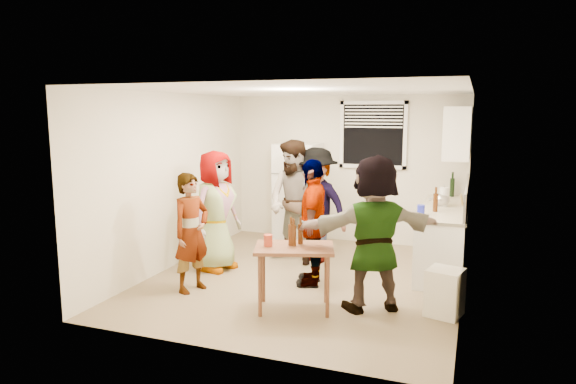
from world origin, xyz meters
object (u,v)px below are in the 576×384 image
at_px(red_cup, 268,246).
at_px(guest_back_left, 295,262).
at_px(serving_table, 294,309).
at_px(guest_back_right, 316,260).
at_px(guest_stripe, 193,290).
at_px(guest_orange, 372,309).
at_px(wine_bottle, 452,196).
at_px(trash_bin, 445,294).
at_px(guest_black, 312,284).
at_px(refrigerator, 298,193).
at_px(blue_cup, 421,215).
at_px(beer_bottle_counter, 435,212).
at_px(beer_bottle_table, 291,245).
at_px(guest_grey, 217,269).
at_px(kettle, 441,206).

relative_size(red_cup, guest_back_left, 0.07).
distance_m(serving_table, guest_back_right, 1.96).
distance_m(guest_back_left, guest_back_right, 0.33).
distance_m(guest_stripe, guest_orange, 2.26).
relative_size(wine_bottle, trash_bin, 0.55).
bearing_deg(guest_black, serving_table, -7.57).
height_order(refrigerator, guest_stripe, refrigerator).
height_order(blue_cup, guest_stripe, blue_cup).
xyz_separation_m(red_cup, guest_black, (0.22, 0.99, -0.74)).
bearing_deg(guest_stripe, red_cup, -84.86).
relative_size(refrigerator, guest_orange, 0.96).
relative_size(beer_bottle_counter, beer_bottle_table, 1.04).
distance_m(blue_cup, serving_table, 2.14).
bearing_deg(blue_cup, beer_bottle_table, -130.87).
distance_m(trash_bin, guest_grey, 3.23).
distance_m(kettle, guest_black, 2.20).
relative_size(refrigerator, beer_bottle_table, 7.10).
height_order(beer_bottle_counter, guest_orange, beer_bottle_counter).
relative_size(blue_cup, guest_orange, 0.07).
xyz_separation_m(refrigerator, guest_orange, (1.80, -2.61, -0.85)).
bearing_deg(guest_back_left, serving_table, -52.35).
height_order(beer_bottle_table, guest_black, beer_bottle_table).
distance_m(guest_back_left, guest_orange, 2.01).
bearing_deg(guest_grey, wine_bottle, -41.19).
distance_m(wine_bottle, trash_bin, 2.83).
bearing_deg(beer_bottle_table, wine_bottle, 63.16).
distance_m(wine_bottle, guest_black, 2.92).
distance_m(beer_bottle_table, guest_back_right, 2.06).
distance_m(beer_bottle_table, red_cup, 0.26).
height_order(beer_bottle_table, guest_orange, beer_bottle_table).
bearing_deg(refrigerator, guest_back_right, -57.77).
distance_m(beer_bottle_counter, guest_grey, 3.15).
distance_m(wine_bottle, guest_stripe, 4.31).
xyz_separation_m(guest_back_left, guest_orange, (1.43, -1.41, 0.00)).
distance_m(guest_grey, guest_back_left, 1.17).
bearing_deg(blue_cup, guest_orange, -108.19).
bearing_deg(guest_grey, refrigerator, -2.82).
height_order(trash_bin, guest_back_right, trash_bin).
xyz_separation_m(guest_stripe, guest_back_right, (1.08, 1.78, 0.00)).
bearing_deg(guest_back_right, trash_bin, -17.08).
xyz_separation_m(refrigerator, red_cup, (0.68, -3.02, -0.11)).
bearing_deg(beer_bottle_counter, kettle, 83.65).
distance_m(kettle, beer_bottle_table, 2.67).
relative_size(beer_bottle_counter, guest_back_left, 0.14).
bearing_deg(beer_bottle_counter, red_cup, -131.55).
xyz_separation_m(beer_bottle_table, guest_back_left, (-0.55, 1.70, -0.74)).
relative_size(serving_table, guest_back_right, 0.51).
xyz_separation_m(red_cup, guest_back_right, (-0.06, 2.02, -0.74)).
bearing_deg(guest_orange, blue_cup, -138.77).
relative_size(guest_stripe, guest_black, 0.91).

